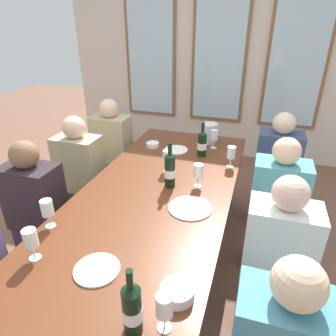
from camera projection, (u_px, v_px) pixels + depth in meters
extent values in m
plane|color=brown|center=(158.00, 269.00, 2.43)|extent=(12.00, 12.00, 0.00)
cube|color=beige|center=(220.00, 49.00, 3.91)|extent=(4.22, 0.06, 2.90)
cube|color=brown|center=(151.00, 47.00, 4.13)|extent=(0.72, 0.03, 1.88)
cube|color=silver|center=(150.00, 48.00, 4.11)|extent=(0.64, 0.01, 1.80)
cube|color=brown|center=(220.00, 49.00, 3.87)|extent=(0.72, 0.03, 1.88)
cube|color=silver|center=(219.00, 50.00, 3.86)|extent=(0.64, 0.01, 1.80)
cube|color=brown|center=(298.00, 52.00, 3.61)|extent=(0.72, 0.03, 1.88)
cube|color=silver|center=(299.00, 52.00, 3.60)|extent=(0.64, 0.01, 1.80)
cube|color=#5D2D18|center=(157.00, 192.00, 2.11)|extent=(1.02, 2.40, 0.04)
cube|color=#5D2D18|center=(155.00, 166.00, 3.32)|extent=(0.07, 0.07, 0.70)
cube|color=#5D2D18|center=(231.00, 177.00, 3.10)|extent=(0.07, 0.07, 0.70)
cylinder|color=white|center=(176.00, 150.00, 2.72)|extent=(0.21, 0.21, 0.01)
cylinder|color=white|center=(97.00, 269.00, 1.43)|extent=(0.22, 0.22, 0.01)
cylinder|color=white|center=(190.00, 208.00, 1.89)|extent=(0.28, 0.28, 0.01)
cylinder|color=silver|center=(209.00, 134.00, 2.86)|extent=(0.14, 0.14, 0.17)
cylinder|color=silver|center=(210.00, 125.00, 2.81)|extent=(0.16, 0.16, 0.02)
cylinder|color=black|center=(170.00, 172.00, 2.10)|extent=(0.08, 0.08, 0.23)
cone|color=black|center=(170.00, 155.00, 2.04)|extent=(0.08, 0.08, 0.02)
cylinder|color=black|center=(170.00, 148.00, 2.02)|extent=(0.03, 0.03, 0.08)
cylinder|color=silver|center=(170.00, 173.00, 2.10)|extent=(0.08, 0.08, 0.06)
cylinder|color=black|center=(202.00, 145.00, 2.57)|extent=(0.08, 0.07, 0.20)
cone|color=black|center=(203.00, 132.00, 2.52)|extent=(0.08, 0.07, 0.02)
cylinder|color=black|center=(203.00, 127.00, 2.50)|extent=(0.03, 0.03, 0.08)
cylinder|color=silver|center=(202.00, 146.00, 2.58)|extent=(0.08, 0.08, 0.06)
cylinder|color=black|center=(132.00, 311.00, 1.11)|extent=(0.07, 0.08, 0.21)
cone|color=black|center=(131.00, 289.00, 1.06)|extent=(0.07, 0.08, 0.02)
cylinder|color=black|center=(130.00, 279.00, 1.04)|extent=(0.03, 0.03, 0.08)
cylinder|color=white|center=(132.00, 313.00, 1.12)|extent=(0.08, 0.08, 0.06)
cylinder|color=white|center=(153.00, 145.00, 2.79)|extent=(0.12, 0.12, 0.04)
cylinder|color=white|center=(177.00, 292.00, 1.28)|extent=(0.15, 0.15, 0.05)
cylinder|color=white|center=(198.00, 186.00, 2.14)|extent=(0.06, 0.06, 0.00)
cylinder|color=white|center=(198.00, 181.00, 2.12)|extent=(0.01, 0.01, 0.07)
cylinder|color=white|center=(198.00, 170.00, 2.09)|extent=(0.07, 0.07, 0.09)
cylinder|color=white|center=(167.00, 171.00, 2.36)|extent=(0.06, 0.06, 0.00)
cylinder|color=white|center=(167.00, 166.00, 2.34)|extent=(0.01, 0.01, 0.07)
cylinder|color=white|center=(167.00, 156.00, 2.30)|extent=(0.07, 0.07, 0.09)
cylinder|color=white|center=(51.00, 226.00, 1.73)|extent=(0.06, 0.06, 0.00)
cylinder|color=white|center=(50.00, 220.00, 1.72)|extent=(0.01, 0.01, 0.07)
cylinder|color=white|center=(47.00, 208.00, 1.68)|extent=(0.07, 0.07, 0.09)
cylinder|color=white|center=(230.00, 166.00, 2.42)|extent=(0.06, 0.06, 0.00)
cylinder|color=white|center=(230.00, 162.00, 2.41)|extent=(0.01, 0.01, 0.07)
cylinder|color=white|center=(231.00, 152.00, 2.37)|extent=(0.07, 0.07, 0.09)
cylinder|color=white|center=(165.00, 327.00, 1.16)|extent=(0.06, 0.06, 0.00)
cylinder|color=white|center=(164.00, 321.00, 1.15)|extent=(0.01, 0.01, 0.07)
cylinder|color=white|center=(164.00, 305.00, 1.11)|extent=(0.07, 0.07, 0.09)
cylinder|color=#590C19|center=(164.00, 310.00, 1.12)|extent=(0.06, 0.06, 0.04)
cylinder|color=white|center=(213.00, 148.00, 2.77)|extent=(0.06, 0.06, 0.00)
cylinder|color=white|center=(214.00, 144.00, 2.76)|extent=(0.01, 0.01, 0.07)
cylinder|color=white|center=(214.00, 135.00, 2.72)|extent=(0.07, 0.07, 0.09)
cylinder|color=white|center=(35.00, 258.00, 1.50)|extent=(0.06, 0.06, 0.00)
cylinder|color=white|center=(34.00, 252.00, 1.48)|extent=(0.01, 0.01, 0.07)
cylinder|color=white|center=(30.00, 238.00, 1.45)|extent=(0.07, 0.07, 0.09)
cylinder|color=beige|center=(32.00, 244.00, 1.46)|extent=(0.06, 0.06, 0.02)
sphere|color=beige|center=(299.00, 283.00, 1.01)|extent=(0.19, 0.19, 0.19)
cube|color=#382241|center=(46.00, 248.00, 2.32)|extent=(0.32, 0.24, 0.45)
cube|color=#2B2126|center=(34.00, 197.00, 2.11)|extent=(0.38, 0.24, 0.48)
sphere|color=brown|center=(24.00, 155.00, 1.96)|extent=(0.19, 0.19, 0.19)
cube|color=#292B2F|center=(267.00, 301.00, 1.89)|extent=(0.32, 0.24, 0.45)
cube|color=silver|center=(280.00, 243.00, 1.68)|extent=(0.38, 0.24, 0.48)
sphere|color=beige|center=(291.00, 193.00, 1.53)|extent=(0.19, 0.19, 0.19)
cube|color=#36313E|center=(86.00, 208.00, 2.80)|extent=(0.32, 0.24, 0.45)
cube|color=tan|center=(79.00, 163.00, 2.59)|extent=(0.38, 0.24, 0.48)
sphere|color=beige|center=(74.00, 127.00, 2.45)|extent=(0.19, 0.19, 0.19)
cube|color=#362F2F|center=(269.00, 243.00, 2.37)|extent=(0.32, 0.24, 0.45)
cube|color=teal|center=(279.00, 193.00, 2.16)|extent=(0.38, 0.24, 0.48)
sphere|color=beige|center=(287.00, 151.00, 2.01)|extent=(0.19, 0.19, 0.19)
cube|color=#34373D|center=(115.00, 179.00, 3.32)|extent=(0.32, 0.24, 0.45)
cube|color=tan|center=(112.00, 139.00, 3.11)|extent=(0.38, 0.24, 0.48)
sphere|color=beige|center=(109.00, 108.00, 2.96)|extent=(0.19, 0.19, 0.19)
cube|color=#352C40|center=(270.00, 202.00, 2.90)|extent=(0.32, 0.24, 0.45)
cube|color=#364262|center=(278.00, 158.00, 2.69)|extent=(0.38, 0.24, 0.48)
sphere|color=beige|center=(284.00, 123.00, 2.54)|extent=(0.19, 0.19, 0.19)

